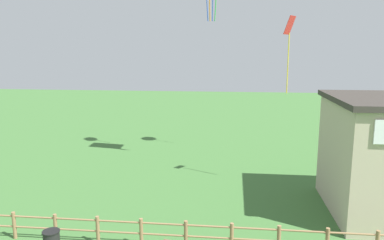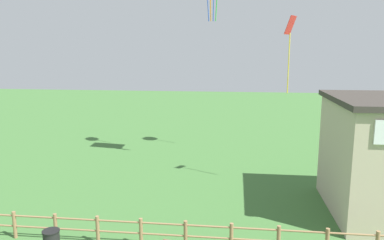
% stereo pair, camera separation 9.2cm
% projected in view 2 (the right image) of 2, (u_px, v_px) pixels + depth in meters
% --- Properties ---
extents(wooden_fence, '(16.81, 0.14, 1.08)m').
position_uv_depth(wooden_fence, '(186.00, 233.00, 13.65)').
color(wooden_fence, olive).
rests_on(wooden_fence, ground_plane).
extents(kite_red_diamond, '(0.65, 0.76, 3.79)m').
position_uv_depth(kite_red_diamond, '(290.00, 39.00, 18.36)').
color(kite_red_diamond, red).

